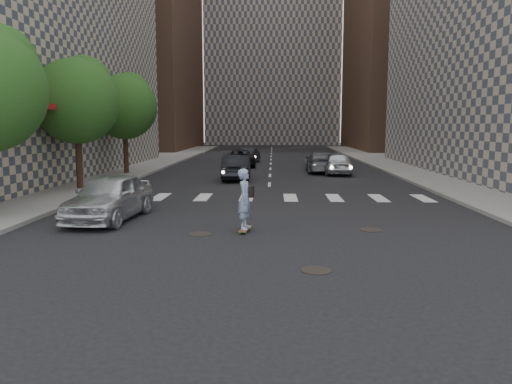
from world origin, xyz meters
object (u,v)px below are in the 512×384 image
traffic_car_c (241,158)px  traffic_car_a (237,167)px  skateboarder (245,199)px  tree_b (78,97)px  tree_c (126,104)px  traffic_car_e (249,155)px  traffic_car_d (337,163)px  traffic_car_b (321,162)px  silver_sedan (110,197)px

traffic_car_c → traffic_car_a: bearing=88.2°
skateboarder → traffic_car_c: 24.45m
tree_b → tree_c: 8.00m
tree_c → traffic_car_a: bearing=-20.3°
traffic_car_a → traffic_car_e: size_ratio=1.11×
traffic_car_d → traffic_car_e: size_ratio=1.10×
tree_b → skateboarder: bearing=-47.2°
tree_c → skateboarder: bearing=-63.3°
tree_c → traffic_car_d: tree_c is taller
tree_b → traffic_car_d: tree_b is taller
traffic_car_b → tree_c: bearing=10.3°
tree_c → traffic_car_d: 14.50m
skateboarder → traffic_car_e: skateboarder is taller
traffic_car_a → traffic_car_b: bearing=-139.3°
traffic_car_e → traffic_car_c: bearing=90.8°
tree_b → tree_c: size_ratio=1.00×
skateboarder → traffic_car_b: bearing=87.1°
traffic_car_a → traffic_car_b: size_ratio=0.91×
traffic_car_b → skateboarder: bearing=78.7°
silver_sedan → traffic_car_e: size_ratio=1.17×
traffic_car_a → traffic_car_e: bearing=-91.8°
tree_b → traffic_car_c: bearing=64.6°
tree_b → traffic_car_a: bearing=35.2°
skateboarder → silver_sedan: size_ratio=0.41×
skateboarder → traffic_car_d: size_ratio=0.44×
tree_b → traffic_car_d: 16.97m
traffic_car_d → silver_sedan: bearing=60.4°
traffic_car_a → traffic_car_b: traffic_car_a is taller
silver_sedan → traffic_car_a: 13.39m
tree_b → traffic_car_a: (7.45, 5.25, -3.90)m
skateboarder → traffic_car_b: skateboarder is taller
tree_c → traffic_car_a: 8.85m
tree_c → skateboarder: size_ratio=3.36×
traffic_car_c → traffic_car_e: bearing=-101.0°
tree_b → traffic_car_d: size_ratio=1.47×
skateboarder → traffic_car_a: (-1.35, 14.77, -0.29)m
tree_b → silver_sedan: size_ratio=1.38×
traffic_car_e → skateboarder: bearing=100.2°
skateboarder → traffic_car_e: 28.33m
tree_c → traffic_car_e: size_ratio=1.61×
traffic_car_a → traffic_car_c: 9.62m
skateboarder → traffic_car_c: (-1.74, 24.39, -0.35)m
traffic_car_a → tree_b: bearing=33.8°
tree_c → silver_sedan: bearing=-75.8°
traffic_car_d → skateboarder: bearing=75.9°
traffic_car_a → silver_sedan: bearing=73.5°
tree_b → silver_sedan: (3.95, -7.67, -3.83)m
silver_sedan → traffic_car_a: silver_sedan is taller
traffic_car_c → traffic_car_e: (0.48, 3.92, -0.00)m
tree_b → tree_c: (0.00, 8.00, 0.00)m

